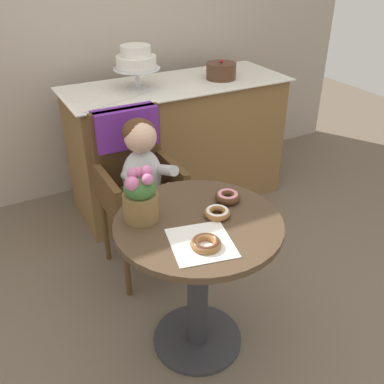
% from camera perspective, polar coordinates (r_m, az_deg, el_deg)
% --- Properties ---
extents(ground_plane, '(8.00, 8.00, 0.00)m').
position_cam_1_polar(ground_plane, '(2.31, 0.70, -18.79)').
color(ground_plane, '#6B5B4C').
extents(back_wall, '(4.80, 0.10, 2.70)m').
position_cam_1_polar(back_wall, '(3.28, -16.19, 22.26)').
color(back_wall, '#B2A393').
rests_on(back_wall, ground).
extents(cafe_table, '(0.72, 0.72, 0.72)m').
position_cam_1_polar(cafe_table, '(1.95, 0.79, -8.96)').
color(cafe_table, '#4C3826').
rests_on(cafe_table, ground).
extents(wicker_chair, '(0.42, 0.45, 0.95)m').
position_cam_1_polar(wicker_chair, '(2.46, -7.68, 3.26)').
color(wicker_chair, brown).
rests_on(wicker_chair, ground).
extents(seated_child, '(0.27, 0.32, 0.73)m').
position_cam_1_polar(seated_child, '(2.31, -6.33, 2.57)').
color(seated_child, silver).
rests_on(seated_child, ground).
extents(paper_napkin, '(0.29, 0.30, 0.00)m').
position_cam_1_polar(paper_napkin, '(1.70, 1.21, -6.69)').
color(paper_napkin, white).
rests_on(paper_napkin, cafe_table).
extents(donut_front, '(0.12, 0.12, 0.03)m').
position_cam_1_polar(donut_front, '(1.67, 1.83, -6.73)').
color(donut_front, '#936033').
rests_on(donut_front, cafe_table).
extents(donut_mid, '(0.11, 0.11, 0.04)m').
position_cam_1_polar(donut_mid, '(1.96, 4.70, -0.59)').
color(donut_mid, '#4C2D19').
rests_on(donut_mid, cafe_table).
extents(donut_side, '(0.11, 0.11, 0.03)m').
position_cam_1_polar(donut_side, '(1.85, 3.33, -2.70)').
color(donut_side, '#936033').
rests_on(donut_side, cafe_table).
extents(flower_vase, '(0.15, 0.15, 0.24)m').
position_cam_1_polar(flower_vase, '(1.80, -6.82, -0.54)').
color(flower_vase, brown).
rests_on(flower_vase, cafe_table).
extents(display_counter, '(1.56, 0.62, 0.90)m').
position_cam_1_polar(display_counter, '(3.19, -1.85, 6.40)').
color(display_counter, olive).
rests_on(display_counter, ground).
extents(tiered_cake_stand, '(0.30, 0.30, 0.28)m').
position_cam_1_polar(tiered_cake_stand, '(2.89, -7.34, 16.76)').
color(tiered_cake_stand, silver).
rests_on(tiered_cake_stand, display_counter).
extents(round_layer_cake, '(0.21, 0.21, 0.13)m').
position_cam_1_polar(round_layer_cake, '(3.14, 3.85, 15.60)').
color(round_layer_cake, '#4C2D1E').
rests_on(round_layer_cake, display_counter).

